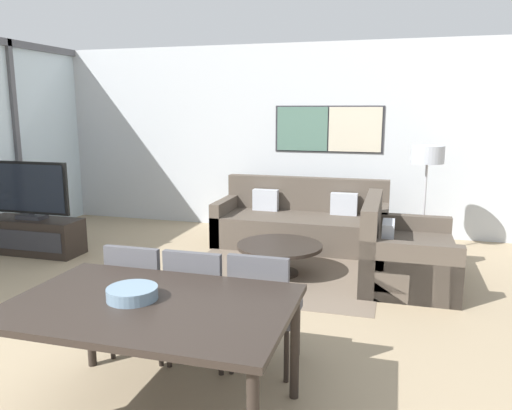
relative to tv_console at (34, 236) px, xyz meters
name	(u,v)px	position (x,y,z in m)	size (l,w,h in m)	color
wall_back	(281,138)	(2.76, 2.26, 1.18)	(8.13, 0.09, 2.80)	silver
area_rug	(279,274)	(3.27, 0.05, -0.22)	(2.21, 1.92, 0.01)	#706051
tv_console	(34,236)	(0.00, 0.00, 0.00)	(1.28, 0.46, 0.46)	black
television	(30,191)	(0.00, 0.00, 0.60)	(1.12, 0.20, 0.74)	#2D2D33
sofa_main	(302,224)	(3.27, 1.39, 0.05)	(2.29, 0.97, 0.89)	#51473D
sofa_side	(400,256)	(4.57, 0.21, 0.05)	(0.97, 1.43, 0.89)	#51473D
coffee_table	(280,252)	(3.27, 0.05, 0.04)	(0.96, 0.96, 0.35)	black
dining_table	(151,313)	(3.17, -2.79, 0.46)	(1.63, 1.07, 0.76)	black
dining_chair_left	(142,293)	(2.70, -2.06, 0.27)	(0.46, 0.46, 0.89)	#4C4C51
dining_chair_centre	(200,299)	(3.17, -2.06, 0.27)	(0.46, 0.46, 0.89)	#4C4C51
dining_chair_right	(263,304)	(3.63, -2.03, 0.27)	(0.46, 0.46, 0.89)	#4C4C51
fruit_bowl	(132,292)	(3.05, -2.78, 0.57)	(0.30, 0.30, 0.07)	slate
floor_lamp	(427,161)	(4.85, 1.32, 0.98)	(0.41, 0.41, 1.40)	#2D2D33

